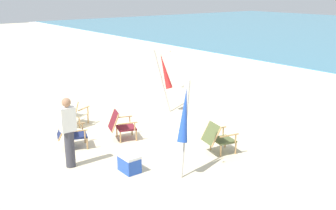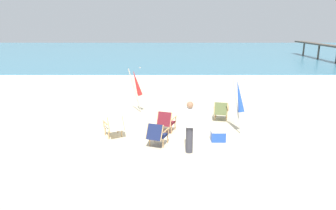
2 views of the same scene
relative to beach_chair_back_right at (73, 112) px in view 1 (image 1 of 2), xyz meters
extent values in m
plane|color=beige|center=(1.64, 0.71, -0.43)|extent=(80.00, 80.00, 0.00)
cube|color=beige|center=(-0.07, 0.14, -0.11)|extent=(0.68, 0.67, 0.04)
cube|color=beige|center=(0.09, -0.17, 0.13)|extent=(0.55, 0.45, 0.49)
cylinder|color=tan|center=(-0.38, 0.22, -0.27)|extent=(0.04, 0.04, 0.32)
cylinder|color=tan|center=(0.03, 0.44, -0.27)|extent=(0.04, 0.04, 0.32)
cylinder|color=tan|center=(-0.18, -0.16, -0.27)|extent=(0.04, 0.04, 0.32)
cylinder|color=tan|center=(0.23, 0.06, -0.27)|extent=(0.04, 0.04, 0.32)
cube|color=tan|center=(-0.31, -0.01, 0.11)|extent=(0.28, 0.48, 0.02)
cylinder|color=tan|center=(-0.40, 0.16, 0.00)|extent=(0.04, 0.04, 0.22)
cube|color=tan|center=(0.18, 0.25, 0.11)|extent=(0.28, 0.48, 0.02)
cylinder|color=tan|center=(0.09, 0.42, 0.00)|extent=(0.04, 0.04, 0.22)
cylinder|color=tan|center=(-0.14, -0.29, 0.13)|extent=(0.16, 0.25, 0.49)
cylinder|color=tan|center=(0.31, -0.05, 0.13)|extent=(0.16, 0.25, 0.49)
cube|color=maroon|center=(1.85, 0.66, -0.11)|extent=(0.65, 0.62, 0.04)
cube|color=maroon|center=(1.74, 0.34, 0.13)|extent=(0.54, 0.38, 0.49)
cylinder|color=tan|center=(1.70, 0.94, -0.27)|extent=(0.04, 0.04, 0.32)
cylinder|color=tan|center=(2.14, 0.79, -0.27)|extent=(0.04, 0.04, 0.32)
cylinder|color=tan|center=(1.56, 0.54, -0.27)|extent=(0.04, 0.04, 0.32)
cylinder|color=tan|center=(2.00, 0.38, -0.27)|extent=(0.04, 0.04, 0.32)
cube|color=tan|center=(1.58, 0.74, 0.11)|extent=(0.21, 0.51, 0.02)
cylinder|color=tan|center=(1.64, 0.91, 0.00)|extent=(0.04, 0.04, 0.22)
cube|color=tan|center=(2.11, 0.56, 0.11)|extent=(0.21, 0.51, 0.02)
cylinder|color=tan|center=(2.17, 0.73, 0.00)|extent=(0.04, 0.04, 0.22)
cylinder|color=tan|center=(1.50, 0.43, 0.13)|extent=(0.11, 0.23, 0.50)
cylinder|color=tan|center=(1.98, 0.26, 0.13)|extent=(0.11, 0.23, 0.50)
cube|color=#515B33|center=(4.10, 2.08, -0.11)|extent=(0.62, 0.59, 0.04)
cube|color=#515B33|center=(4.02, 1.73, 0.12)|extent=(0.54, 0.38, 0.47)
cylinder|color=tan|center=(3.92, 2.35, -0.27)|extent=(0.04, 0.04, 0.32)
cylinder|color=tan|center=(4.38, 2.24, -0.27)|extent=(0.04, 0.04, 0.32)
cylinder|color=tan|center=(3.82, 1.93, -0.27)|extent=(0.04, 0.04, 0.32)
cylinder|color=tan|center=(4.28, 1.82, -0.27)|extent=(0.04, 0.04, 0.32)
cube|color=tan|center=(3.82, 2.13, 0.11)|extent=(0.16, 0.52, 0.02)
cylinder|color=tan|center=(3.87, 2.31, 0.00)|extent=(0.04, 0.04, 0.22)
cube|color=tan|center=(4.37, 2.00, 0.11)|extent=(0.16, 0.52, 0.02)
cylinder|color=tan|center=(4.41, 2.18, 0.00)|extent=(0.04, 0.04, 0.22)
cylinder|color=tan|center=(3.77, 1.79, 0.12)|extent=(0.10, 0.28, 0.48)
cylinder|color=tan|center=(4.27, 1.67, 0.12)|extent=(0.10, 0.28, 0.48)
cube|color=#19234C|center=(1.57, -0.63, -0.11)|extent=(0.65, 0.63, 0.04)
cube|color=#19234C|center=(1.45, -0.97, 0.12)|extent=(0.56, 0.42, 0.48)
cylinder|color=tan|center=(1.42, -0.35, -0.27)|extent=(0.04, 0.04, 0.32)
cylinder|color=tan|center=(1.86, -0.51, -0.27)|extent=(0.04, 0.04, 0.32)
cylinder|color=tan|center=(1.28, -0.76, -0.27)|extent=(0.04, 0.04, 0.32)
cylinder|color=tan|center=(1.72, -0.92, -0.27)|extent=(0.04, 0.04, 0.32)
cube|color=tan|center=(1.30, -0.56, 0.11)|extent=(0.21, 0.51, 0.02)
cylinder|color=tan|center=(1.36, -0.38, 0.00)|extent=(0.04, 0.04, 0.22)
cube|color=tan|center=(1.83, -0.75, 0.11)|extent=(0.21, 0.51, 0.02)
cylinder|color=tan|center=(1.89, -0.57, 0.00)|extent=(0.04, 0.04, 0.22)
cylinder|color=tan|center=(1.21, -0.89, 0.12)|extent=(0.13, 0.27, 0.48)
cylinder|color=tan|center=(1.69, -1.06, 0.12)|extent=(0.13, 0.27, 0.48)
cylinder|color=#B7B2A8|center=(4.38, 0.59, 0.59)|extent=(0.36, 0.51, 2.04)
cone|color=blue|center=(4.44, 0.52, 0.94)|extent=(0.46, 0.54, 1.17)
sphere|color=#B7B2A8|center=(4.53, 0.37, 1.60)|extent=(0.06, 0.06, 0.06)
cylinder|color=#B7B2A8|center=(0.42, 2.98, 0.59)|extent=(0.53, 0.35, 2.04)
cone|color=red|center=(0.50, 3.03, 0.94)|extent=(0.56, 0.46, 1.17)
sphere|color=#B7B2A8|center=(0.65, 3.12, 1.60)|extent=(0.06, 0.06, 0.06)
cylinder|color=#383842|center=(2.54, -1.27, 0.00)|extent=(0.22, 0.22, 0.86)
cube|color=white|center=(2.54, -1.27, 0.71)|extent=(0.22, 0.35, 0.56)
sphere|color=#9E7051|center=(2.54, -1.27, 1.10)|extent=(0.20, 0.20, 0.20)
cube|color=blue|center=(3.59, -0.35, -0.26)|extent=(0.48, 0.34, 0.34)
cube|color=white|center=(3.59, -0.35, -0.06)|extent=(0.49, 0.35, 0.06)
camera|label=1|loc=(10.42, -4.60, 3.49)|focal=42.00mm
camera|label=2|loc=(1.88, -9.90, 3.45)|focal=32.00mm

